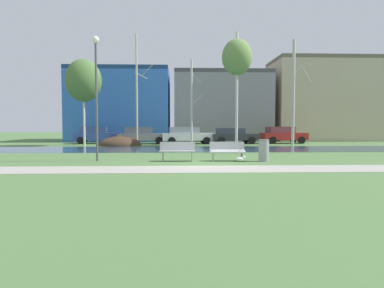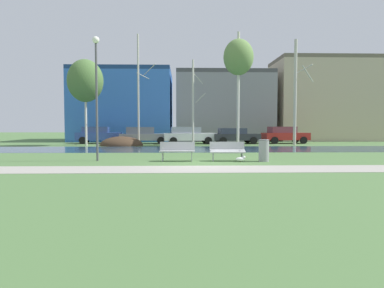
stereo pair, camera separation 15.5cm
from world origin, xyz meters
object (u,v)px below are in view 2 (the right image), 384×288
at_px(streetlamp, 96,79).
at_px(parked_sedan_second_grey, 143,135).
at_px(bench_left, 177,151).
at_px(seagull, 241,159).
at_px(trash_bin, 264,150).
at_px(bench_right, 227,151).
at_px(parked_wagon_fourth_dark, 235,135).
at_px(parked_hatch_third_white, 189,135).
at_px(parked_suv_fifth_red, 284,135).
at_px(parked_van_nearest_blue, 99,135).

xyz_separation_m(streetlamp, parked_sedan_second_grey, (0.42, 14.96, -2.95)).
height_order(bench_left, seagull, bench_left).
relative_size(trash_bin, seagull, 2.04).
xyz_separation_m(bench_right, parked_wagon_fourth_dark, (2.64, 14.98, 0.27)).
height_order(streetlamp, parked_sedan_second_grey, streetlamp).
bearing_deg(streetlamp, bench_left, -3.29).
relative_size(bench_right, parked_wagon_fourth_dark, 0.38).
relative_size(trash_bin, parked_wagon_fourth_dark, 0.23).
bearing_deg(streetlamp, bench_right, -2.03).
xyz_separation_m(parked_hatch_third_white, parked_suv_fifth_red, (8.71, 0.54, 0.01)).
xyz_separation_m(bench_right, streetlamp, (-5.94, 0.21, 3.26)).
height_order(bench_right, parked_suv_fifth_red, parked_suv_fifth_red).
bearing_deg(parked_suv_fifth_red, parked_wagon_fourth_dark, -174.46).
xyz_separation_m(trash_bin, parked_suv_fifth_red, (5.62, 15.70, 0.29)).
bearing_deg(parked_van_nearest_blue, parked_suv_fifth_red, -1.11).
bearing_deg(bench_left, trash_bin, -3.99).
xyz_separation_m(bench_left, streetlamp, (-3.65, 0.21, 3.26)).
height_order(bench_left, parked_hatch_third_white, parked_hatch_third_white).
xyz_separation_m(trash_bin, parked_van_nearest_blue, (-11.21, 16.03, 0.28)).
distance_m(parked_hatch_third_white, parked_wagon_fourth_dark, 4.12).
relative_size(bench_left, trash_bin, 1.64).
bearing_deg(parked_hatch_third_white, trash_bin, -78.49).
bearing_deg(parked_sedan_second_grey, seagull, -68.85).
relative_size(parked_sedan_second_grey, parked_hatch_third_white, 0.94).
xyz_separation_m(streetlamp, parked_hatch_third_white, (4.47, 14.68, -2.94)).
xyz_separation_m(bench_left, parked_wagon_fourth_dark, (4.93, 14.98, 0.27)).
relative_size(bench_left, parked_van_nearest_blue, 0.39).
bearing_deg(bench_right, bench_left, 180.00).
bearing_deg(bench_right, seagull, -41.98).
bearing_deg(bench_left, seagull, -9.68).
bearing_deg(streetlamp, parked_sedan_second_grey, 88.39).
distance_m(trash_bin, parked_wagon_fourth_dark, 15.29).
bearing_deg(parked_van_nearest_blue, bench_left, -65.12).
height_order(seagull, parked_suv_fifth_red, parked_suv_fifth_red).
height_order(streetlamp, parked_van_nearest_blue, streetlamp).
bearing_deg(seagull, streetlamp, 173.91).
bearing_deg(trash_bin, bench_right, 170.42).
bearing_deg(parked_van_nearest_blue, seagull, -58.04).
xyz_separation_m(parked_sedan_second_grey, parked_wagon_fourth_dark, (8.16, -0.19, -0.04)).
xyz_separation_m(trash_bin, seagull, (-1.08, -0.21, -0.38)).
bearing_deg(bench_left, parked_sedan_second_grey, 102.03).
xyz_separation_m(bench_right, trash_bin, (1.61, -0.27, 0.04)).
distance_m(seagull, parked_sedan_second_grey, 16.79).
bearing_deg(parked_hatch_third_white, parked_wagon_fourth_dark, 1.24).
bearing_deg(parked_van_nearest_blue, streetlamp, -76.77).
bearing_deg(parked_wagon_fourth_dark, parked_hatch_third_white, -178.76).
height_order(parked_hatch_third_white, parked_suv_fifth_red, parked_suv_fifth_red).
xyz_separation_m(bench_right, parked_suv_fifth_red, (7.24, 15.43, 0.32)).
distance_m(bench_right, streetlamp, 6.78).
height_order(seagull, parked_sedan_second_grey, parked_sedan_second_grey).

